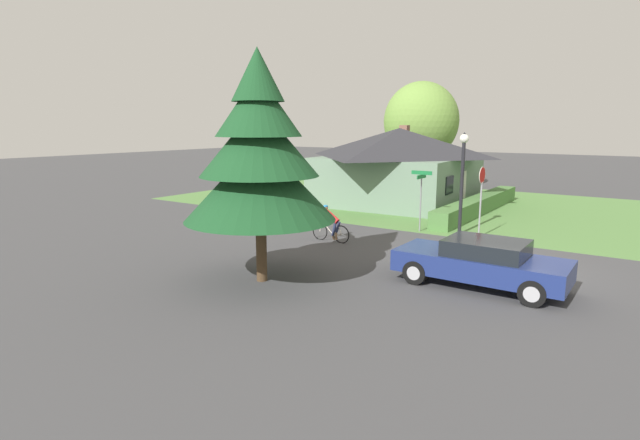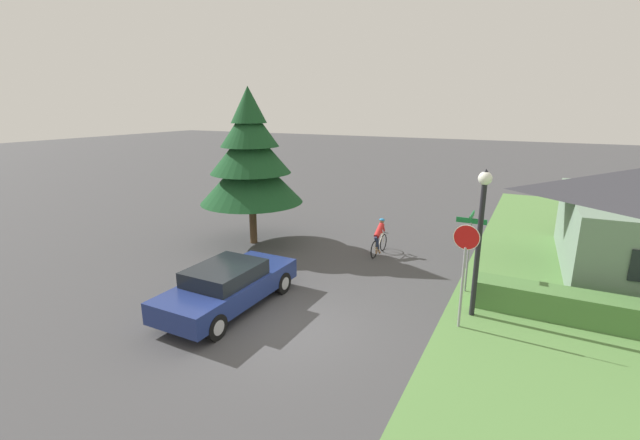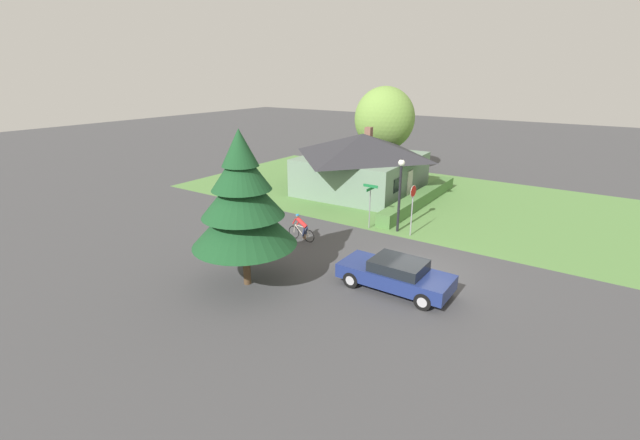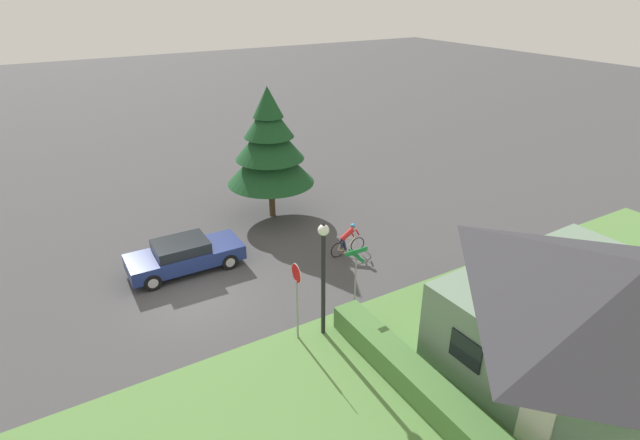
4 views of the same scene
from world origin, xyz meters
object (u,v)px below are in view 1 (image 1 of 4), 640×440
cottage_house (399,164)px  deciduous_tree_right (421,121)px  cyclist (331,224)px  sedan_left_lane (481,262)px  street_name_sign (421,189)px  stop_sign (481,189)px  conifer_tall_near (259,155)px  street_lamp (463,168)px

cottage_house → deciduous_tree_right: 7.20m
cottage_house → cyclist: cottage_house is taller
sedan_left_lane → street_name_sign: 7.44m
stop_sign → sedan_left_lane: bearing=19.7°
cyclist → conifer_tall_near: (-5.28, -1.07, 2.91)m
stop_sign → street_name_sign: bearing=-82.4°
cyclist → street_name_sign: 4.35m
conifer_tall_near → street_lamp: bearing=-15.5°
sedan_left_lane → deciduous_tree_right: deciduous_tree_right is taller
street_lamp → deciduous_tree_right: bearing=29.6°
cottage_house → street_lamp: size_ratio=2.26×
sedan_left_lane → cyclist: size_ratio=2.69×
conifer_tall_near → street_name_sign: bearing=-6.6°
sedan_left_lane → stop_sign: (6.16, 1.92, 1.27)m
conifer_tall_near → stop_sign: bearing=-20.7°
cyclist → stop_sign: bearing=-138.2°
sedan_left_lane → deciduous_tree_right: 22.34m
cottage_house → street_lamp: cottage_house is taller
street_lamp → street_name_sign: size_ratio=1.62×
street_name_sign → conifer_tall_near: bearing=173.4°
street_lamp → conifer_tall_near: size_ratio=0.64×
sedan_left_lane → conifer_tall_near: conifer_tall_near is taller
street_lamp → cyclist: bearing=138.0°
sedan_left_lane → conifer_tall_near: bearing=29.5°
sedan_left_lane → conifer_tall_near: 6.80m
conifer_tall_near → deciduous_tree_right: size_ratio=0.88×
conifer_tall_near → deciduous_tree_right: 22.99m
cottage_house → sedan_left_lane: size_ratio=2.04×
cottage_house → cyclist: 10.93m
street_lamp → street_name_sign: 1.87m
street_lamp → deciduous_tree_right: 15.19m
street_lamp → sedan_left_lane: bearing=-156.5°
street_lamp → conifer_tall_near: bearing=164.5°
cottage_house → street_lamp: 8.81m
cyclist → deciduous_tree_right: size_ratio=0.23×
street_name_sign → deciduous_tree_right: (13.52, 5.87, 2.91)m
stop_sign → street_lamp: street_lamp is taller
conifer_tall_near → deciduous_tree_right: bearing=12.2°
cyclist → deciduous_tree_right: bearing=-76.4°
cyclist → cottage_house: bearing=-76.7°
deciduous_tree_right → street_lamp: bearing=-150.4°
street_name_sign → deciduous_tree_right: bearing=23.5°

